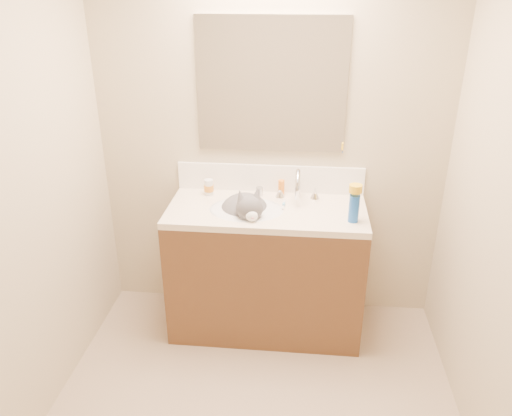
% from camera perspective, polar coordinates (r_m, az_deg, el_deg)
% --- Properties ---
extents(room_shell, '(2.24, 2.54, 2.52)m').
position_cam_1_polar(room_shell, '(1.88, -1.01, 5.00)').
color(room_shell, tan).
rests_on(room_shell, ground).
extents(vanity_cabinet, '(1.20, 0.55, 0.82)m').
position_cam_1_polar(vanity_cabinet, '(3.23, 1.16, -7.27)').
color(vanity_cabinet, '#54341C').
rests_on(vanity_cabinet, ground).
extents(counter_slab, '(1.20, 0.55, 0.04)m').
position_cam_1_polar(counter_slab, '(3.02, 1.23, -0.34)').
color(counter_slab, beige).
rests_on(counter_slab, vanity_cabinet).
extents(basin, '(0.45, 0.36, 0.14)m').
position_cam_1_polar(basin, '(3.03, -1.09, -1.34)').
color(basin, silver).
rests_on(basin, vanity_cabinet).
extents(faucet, '(0.28, 0.20, 0.21)m').
position_cam_1_polar(faucet, '(3.10, 4.77, 2.36)').
color(faucet, silver).
rests_on(faucet, counter_slab).
extents(cat, '(0.42, 0.45, 0.33)m').
position_cam_1_polar(cat, '(3.03, -1.20, -0.43)').
color(cat, '#4B494B').
rests_on(cat, basin).
extents(backsplash, '(1.20, 0.02, 0.18)m').
position_cam_1_polar(backsplash, '(3.22, 1.62, 3.41)').
color(backsplash, white).
rests_on(backsplash, counter_slab).
extents(mirror, '(0.90, 0.02, 0.80)m').
position_cam_1_polar(mirror, '(3.06, 1.76, 13.77)').
color(mirror, white).
rests_on(mirror, room_shell).
extents(pill_bottle, '(0.06, 0.06, 0.10)m').
position_cam_1_polar(pill_bottle, '(3.20, -5.41, 2.38)').
color(pill_bottle, silver).
rests_on(pill_bottle, counter_slab).
extents(pill_label, '(0.07, 0.07, 0.04)m').
position_cam_1_polar(pill_label, '(3.20, -5.41, 2.29)').
color(pill_label, orange).
rests_on(pill_label, pill_bottle).
extents(silver_jar, '(0.06, 0.06, 0.06)m').
position_cam_1_polar(silver_jar, '(3.18, 0.39, 1.89)').
color(silver_jar, '#B7B7BC').
rests_on(silver_jar, counter_slab).
extents(amber_bottle, '(0.04, 0.04, 0.10)m').
position_cam_1_polar(amber_bottle, '(3.18, 2.91, 2.33)').
color(amber_bottle, orange).
rests_on(amber_bottle, counter_slab).
extents(toothbrush, '(0.02, 0.13, 0.01)m').
position_cam_1_polar(toothbrush, '(3.05, 3.19, 0.34)').
color(toothbrush, silver).
rests_on(toothbrush, counter_slab).
extents(toothbrush_head, '(0.02, 0.03, 0.02)m').
position_cam_1_polar(toothbrush_head, '(3.04, 3.19, 0.40)').
color(toothbrush_head, '#60A9CD').
rests_on(toothbrush_head, counter_slab).
extents(spray_can, '(0.06, 0.06, 0.16)m').
position_cam_1_polar(spray_can, '(2.87, 11.13, -0.05)').
color(spray_can, '#1950B1').
rests_on(spray_can, counter_slab).
extents(spray_cap, '(0.08, 0.08, 0.04)m').
position_cam_1_polar(spray_cap, '(2.82, 11.33, 2.19)').
color(spray_cap, gold).
rests_on(spray_cap, spray_can).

